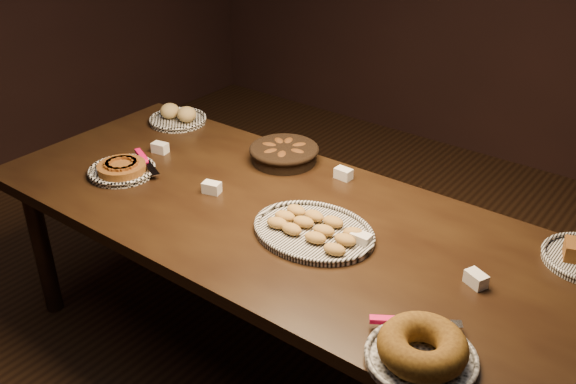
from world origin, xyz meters
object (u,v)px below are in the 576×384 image
Objects in this scene: apple_tart_plate at (122,169)px; bundt_cake_plate at (422,350)px; madeleine_platter at (314,230)px; buffet_table at (278,229)px.

bundt_cake_plate is at bearing -31.76° from apple_tart_plate.
madeleine_platter is 0.69m from bundt_cake_plate.
buffet_table is at bearing -11.42° from apple_tart_plate.
apple_tart_plate is 0.92m from madeleine_platter.
buffet_table is 7.69× the size of apple_tart_plate.
madeleine_platter is at bearing -12.00° from buffet_table.
madeleine_platter is (0.91, 0.11, -0.00)m from apple_tart_plate.
bundt_cake_plate reaches higher than apple_tart_plate.
apple_tart_plate is 1.53m from bundt_cake_plate.
bundt_cake_plate reaches higher than buffet_table.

